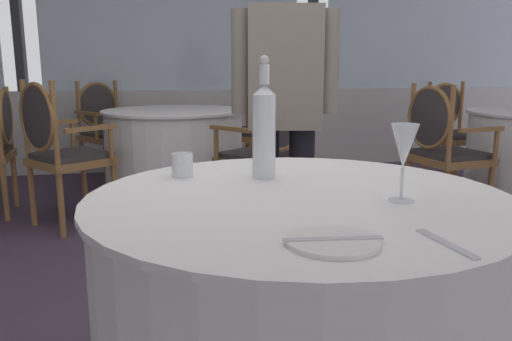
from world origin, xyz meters
name	(u,v)px	position (x,y,z in m)	size (l,w,h in m)	color
ground_plane	(206,315)	(0.00, 0.00, 0.00)	(12.51, 12.51, 0.00)	#47384C
window_wall_far	(174,61)	(0.00, 3.41, 1.15)	(9.62, 0.14, 2.88)	silver
foreground_table	(297,322)	(0.19, -0.81, 0.38)	(1.15, 1.15, 0.75)	white
side_plate	(333,242)	(0.15, -1.20, 0.76)	(0.19, 0.19, 0.01)	white
butter_knife	(333,239)	(0.15, -1.20, 0.76)	(0.20, 0.02, 0.00)	silver
dinner_fork	(446,243)	(0.37, -1.25, 0.75)	(0.17, 0.02, 0.00)	silver
water_bottle	(264,129)	(0.14, -0.59, 0.91)	(0.07, 0.07, 0.37)	white
wine_glass	(404,148)	(0.43, -0.93, 0.89)	(0.07, 0.07, 0.20)	white
water_tumbler	(182,165)	(-0.11, -0.52, 0.79)	(0.07, 0.07, 0.07)	white
background_table_0	(175,156)	(-0.06, 2.06, 0.38)	(1.14, 1.14, 0.75)	white
dining_chair_0_0	(57,143)	(-0.85, 1.45, 0.59)	(0.65, 0.66, 1.01)	olive
dining_chair_0_1	(268,142)	(0.55, 1.27, 0.58)	(0.66, 0.65, 1.00)	olive
dining_chair_0_2	(255,124)	(0.72, 2.67, 0.55)	(0.65, 0.66, 0.93)	olive
dining_chair_0_3	(106,124)	(-0.67, 2.85, 0.57)	(0.66, 0.65, 0.96)	olive
dining_chair_2_2	(452,124)	(2.60, 2.35, 0.55)	(0.59, 0.54, 0.95)	olive
dining_chair_2_3	(441,142)	(1.79, 1.17, 0.57)	(0.54, 0.59, 0.98)	olive
diner_person_0	(285,103)	(0.44, 0.37, 0.92)	(0.52, 0.27, 1.61)	black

